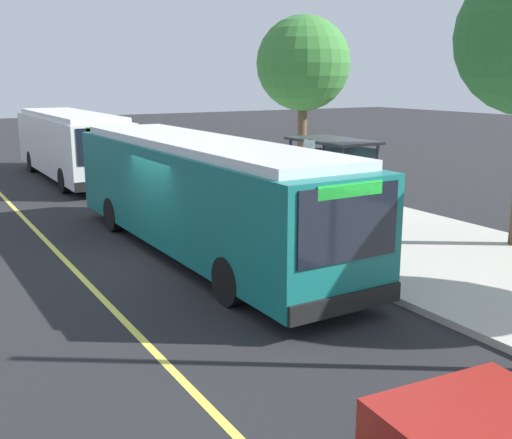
# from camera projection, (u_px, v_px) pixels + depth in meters

# --- Properties ---
(ground_plane) EXTENTS (120.00, 120.00, 0.00)m
(ground_plane) POSITION_uv_depth(u_px,v_px,m) (164.00, 258.00, 15.49)
(ground_plane) COLOR #232326
(sidewalk_curb) EXTENTS (44.00, 6.40, 0.15)m
(sidewalk_curb) POSITION_uv_depth(u_px,v_px,m) (350.00, 227.00, 18.43)
(sidewalk_curb) COLOR #B7B2A8
(sidewalk_curb) RESTS_ON ground_plane
(lane_stripe_center) EXTENTS (36.00, 0.14, 0.01)m
(lane_stripe_center) POSITION_uv_depth(u_px,v_px,m) (76.00, 271.00, 14.40)
(lane_stripe_center) COLOR #E0D64C
(lane_stripe_center) RESTS_ON ground_plane
(transit_bus_main) EXTENTS (11.77, 2.74, 2.95)m
(transit_bus_main) POSITION_uv_depth(u_px,v_px,m) (201.00, 192.00, 15.52)
(transit_bus_main) COLOR #146B66
(transit_bus_main) RESTS_ON ground_plane
(transit_bus_second) EXTENTS (10.65, 2.63, 2.95)m
(transit_bus_second) POSITION_uv_depth(u_px,v_px,m) (71.00, 143.00, 27.15)
(transit_bus_second) COLOR white
(transit_bus_second) RESTS_ON ground_plane
(bus_shelter) EXTENTS (2.90, 1.60, 2.48)m
(bus_shelter) POSITION_uv_depth(u_px,v_px,m) (333.00, 162.00, 18.86)
(bus_shelter) COLOR #333338
(bus_shelter) RESTS_ON sidewalk_curb
(waiting_bench) EXTENTS (1.60, 0.48, 0.95)m
(waiting_bench) POSITION_uv_depth(u_px,v_px,m) (334.00, 204.00, 18.90)
(waiting_bench) COLOR brown
(waiting_bench) RESTS_ON sidewalk_curb
(route_sign_post) EXTENTS (0.44, 0.08, 2.80)m
(route_sign_post) POSITION_uv_depth(u_px,v_px,m) (309.00, 179.00, 15.46)
(route_sign_post) COLOR #333338
(route_sign_post) RESTS_ON sidewalk_curb
(pedestrian_commuter) EXTENTS (0.24, 0.40, 1.69)m
(pedestrian_commuter) POSITION_uv_depth(u_px,v_px,m) (317.00, 199.00, 17.21)
(pedestrian_commuter) COLOR #282D47
(pedestrian_commuter) RESTS_ON sidewalk_curb
(street_tree_near_shelter) EXTENTS (3.54, 3.54, 6.58)m
(street_tree_near_shelter) POSITION_uv_depth(u_px,v_px,m) (303.00, 64.00, 23.11)
(street_tree_near_shelter) COLOR brown
(street_tree_near_shelter) RESTS_ON sidewalk_curb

